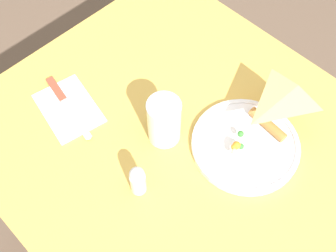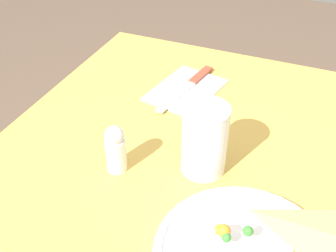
% 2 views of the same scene
% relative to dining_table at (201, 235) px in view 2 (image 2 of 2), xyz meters
% --- Properties ---
extents(dining_table, '(1.01, 0.85, 0.72)m').
position_rel_dining_table_xyz_m(dining_table, '(0.00, 0.00, 0.00)').
color(dining_table, gold).
rests_on(dining_table, ground_plane).
extents(milk_glass, '(0.08, 0.08, 0.13)m').
position_rel_dining_table_xyz_m(milk_glass, '(-0.06, -0.02, 0.17)').
color(milk_glass, white).
rests_on(milk_glass, dining_table).
extents(napkin_folded, '(0.20, 0.16, 0.00)m').
position_rel_dining_table_xyz_m(napkin_folded, '(-0.29, -0.14, 0.11)').
color(napkin_folded, silver).
rests_on(napkin_folded, dining_table).
extents(butter_knife, '(0.22, 0.06, 0.01)m').
position_rel_dining_table_xyz_m(butter_knife, '(-0.30, -0.14, 0.11)').
color(butter_knife, '#99422D').
rests_on(butter_knife, napkin_folded).
extents(salt_shaker, '(0.04, 0.04, 0.09)m').
position_rel_dining_table_xyz_m(salt_shaker, '(-0.00, -0.16, 0.15)').
color(salt_shaker, silver).
rests_on(salt_shaker, dining_table).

